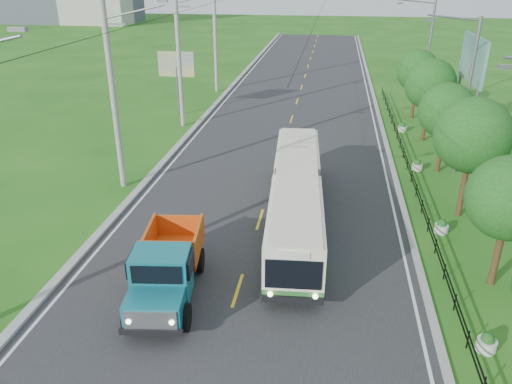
% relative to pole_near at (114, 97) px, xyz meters
% --- Properties ---
extents(ground, '(240.00, 240.00, 0.00)m').
position_rel_pole_near_xyz_m(ground, '(8.26, -9.00, -5.09)').
color(ground, '#1E5B15').
rests_on(ground, ground).
extents(road, '(14.00, 120.00, 0.02)m').
position_rel_pole_near_xyz_m(road, '(8.26, 11.00, -5.08)').
color(road, '#28282B').
rests_on(road, ground).
extents(curb_left, '(0.40, 120.00, 0.15)m').
position_rel_pole_near_xyz_m(curb_left, '(1.06, 11.00, -5.02)').
color(curb_left, '#9E9E99').
rests_on(curb_left, ground).
extents(curb_right, '(0.30, 120.00, 0.10)m').
position_rel_pole_near_xyz_m(curb_right, '(15.41, 11.00, -5.04)').
color(curb_right, '#9E9E99').
rests_on(curb_right, ground).
extents(edge_line_left, '(0.12, 120.00, 0.00)m').
position_rel_pole_near_xyz_m(edge_line_left, '(1.61, 11.00, -5.07)').
color(edge_line_left, silver).
rests_on(edge_line_left, road).
extents(edge_line_right, '(0.12, 120.00, 0.00)m').
position_rel_pole_near_xyz_m(edge_line_right, '(14.91, 11.00, -5.07)').
color(edge_line_right, silver).
rests_on(edge_line_right, road).
extents(centre_dash, '(0.12, 2.20, 0.00)m').
position_rel_pole_near_xyz_m(centre_dash, '(8.26, -9.00, -5.07)').
color(centre_dash, yellow).
rests_on(centre_dash, road).
extents(railing_right, '(0.04, 40.00, 0.60)m').
position_rel_pole_near_xyz_m(railing_right, '(16.26, 5.00, -4.79)').
color(railing_right, black).
rests_on(railing_right, ground).
extents(pole_near, '(3.51, 0.32, 10.00)m').
position_rel_pole_near_xyz_m(pole_near, '(0.00, 0.00, 0.00)').
color(pole_near, gray).
rests_on(pole_near, ground).
extents(pole_mid, '(3.51, 0.32, 10.00)m').
position_rel_pole_near_xyz_m(pole_mid, '(0.00, 12.00, 0.00)').
color(pole_mid, gray).
rests_on(pole_mid, ground).
extents(pole_far, '(3.51, 0.32, 10.00)m').
position_rel_pole_near_xyz_m(pole_far, '(0.00, 24.00, 0.00)').
color(pole_far, gray).
rests_on(pole_far, ground).
extents(tree_second, '(3.18, 3.26, 5.30)m').
position_rel_pole_near_xyz_m(tree_second, '(18.12, -6.86, -1.57)').
color(tree_second, '#382314').
rests_on(tree_second, ground).
extents(tree_third, '(3.60, 3.62, 6.00)m').
position_rel_pole_near_xyz_m(tree_third, '(18.12, -0.86, -1.11)').
color(tree_third, '#382314').
rests_on(tree_third, ground).
extents(tree_fourth, '(3.24, 3.31, 5.40)m').
position_rel_pole_near_xyz_m(tree_fourth, '(18.12, 5.14, -1.51)').
color(tree_fourth, '#382314').
rests_on(tree_fourth, ground).
extents(tree_fifth, '(3.48, 3.52, 5.80)m').
position_rel_pole_near_xyz_m(tree_fifth, '(18.12, 11.14, -1.24)').
color(tree_fifth, '#382314').
rests_on(tree_fifth, ground).
extents(tree_back, '(3.30, 3.36, 5.50)m').
position_rel_pole_near_xyz_m(tree_back, '(18.12, 17.14, -1.44)').
color(tree_back, '#382314').
rests_on(tree_back, ground).
extents(streetlight_mid, '(3.02, 0.20, 9.07)m').
position_rel_pole_near_xyz_m(streetlight_mid, '(18.90, 5.00, -0.19)').
color(streetlight_mid, slate).
rests_on(streetlight_mid, ground).
extents(streetlight_far, '(3.02, 0.20, 9.07)m').
position_rel_pole_near_xyz_m(streetlight_far, '(18.90, 19.00, -0.19)').
color(streetlight_far, slate).
rests_on(streetlight_far, ground).
extents(planter_front, '(0.64, 0.64, 0.67)m').
position_rel_pole_near_xyz_m(planter_front, '(16.86, -11.00, -4.81)').
color(planter_front, silver).
rests_on(planter_front, ground).
extents(planter_near, '(0.64, 0.64, 0.67)m').
position_rel_pole_near_xyz_m(planter_near, '(16.86, -3.00, -4.81)').
color(planter_near, silver).
rests_on(planter_near, ground).
extents(planter_mid, '(0.64, 0.64, 0.67)m').
position_rel_pole_near_xyz_m(planter_mid, '(16.86, 5.00, -4.81)').
color(planter_mid, silver).
rests_on(planter_mid, ground).
extents(planter_far, '(0.64, 0.64, 0.67)m').
position_rel_pole_near_xyz_m(planter_far, '(16.86, 13.00, -4.81)').
color(planter_far, silver).
rests_on(planter_far, ground).
extents(billboard_left, '(3.00, 0.20, 5.20)m').
position_rel_pole_near_xyz_m(billboard_left, '(-1.24, 15.00, -1.23)').
color(billboard_left, slate).
rests_on(billboard_left, ground).
extents(billboard_right, '(0.24, 6.00, 7.30)m').
position_rel_pole_near_xyz_m(billboard_right, '(20.56, 11.00, 0.25)').
color(billboard_right, slate).
rests_on(billboard_right, ground).
extents(bus, '(3.09, 13.88, 2.66)m').
position_rel_pole_near_xyz_m(bus, '(10.02, -3.22, -3.50)').
color(bus, '#2E732F').
rests_on(bus, ground).
extents(dump_truck, '(2.79, 5.85, 2.37)m').
position_rel_pole_near_xyz_m(dump_truck, '(5.73, -9.67, -3.75)').
color(dump_truck, '#146B7A').
rests_on(dump_truck, ground).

